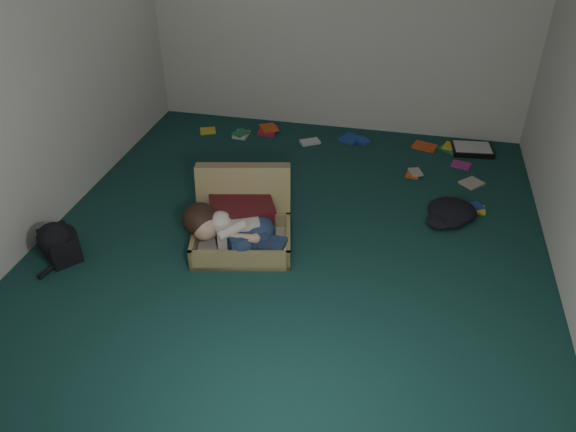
% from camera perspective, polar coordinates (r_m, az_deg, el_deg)
% --- Properties ---
extents(floor, '(4.50, 4.50, 0.00)m').
position_cam_1_polar(floor, '(4.53, 0.41, -2.64)').
color(floor, '#153D38').
rests_on(floor, ground).
extents(wall_back, '(4.50, 0.00, 4.50)m').
position_cam_1_polar(wall_back, '(6.02, 5.30, 20.36)').
color(wall_back, white).
rests_on(wall_back, ground).
extents(wall_front, '(4.50, 0.00, 4.50)m').
position_cam_1_polar(wall_front, '(2.06, -13.00, -9.93)').
color(wall_front, white).
rests_on(wall_front, ground).
extents(wall_left, '(0.00, 4.50, 4.50)m').
position_cam_1_polar(wall_left, '(4.72, -24.76, 13.65)').
color(wall_left, white).
rests_on(wall_left, ground).
extents(suitcase, '(0.90, 0.89, 0.56)m').
position_cam_1_polar(suitcase, '(4.49, -4.62, -0.50)').
color(suitcase, '#998A54').
rests_on(suitcase, floor).
extents(person, '(0.85, 0.42, 0.35)m').
position_cam_1_polar(person, '(4.31, -5.52, -1.45)').
color(person, beige).
rests_on(person, suitcase).
extents(maroon_bin, '(0.60, 0.55, 0.33)m').
position_cam_1_polar(maroon_bin, '(4.51, -4.64, -0.35)').
color(maroon_bin, '#430D13').
rests_on(maroon_bin, floor).
extents(backpack, '(0.51, 0.49, 0.24)m').
position_cam_1_polar(backpack, '(4.65, -22.18, -2.70)').
color(backpack, black).
rests_on(backpack, floor).
extents(clothing_pile, '(0.55, 0.50, 0.15)m').
position_cam_1_polar(clothing_pile, '(4.89, 15.10, 0.14)').
color(clothing_pile, black).
rests_on(clothing_pile, floor).
extents(paper_tray, '(0.44, 0.35, 0.06)m').
position_cam_1_polar(paper_tray, '(6.17, 18.19, 6.47)').
color(paper_tray, black).
rests_on(paper_tray, floor).
extents(book_scatter, '(3.05, 1.39, 0.02)m').
position_cam_1_polar(book_scatter, '(5.91, 8.60, 6.44)').
color(book_scatter, yellow).
rests_on(book_scatter, floor).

